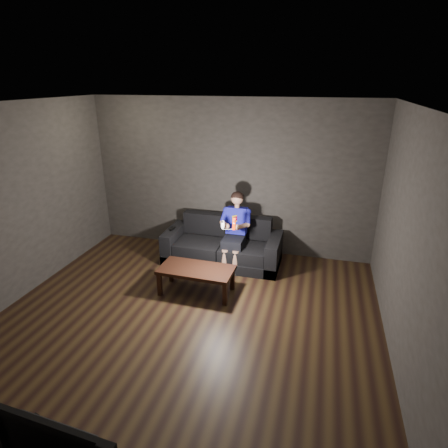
% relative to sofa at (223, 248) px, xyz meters
% --- Properties ---
extents(floor, '(5.00, 5.00, 0.00)m').
position_rel_sofa_xyz_m(floor, '(-0.03, -1.93, -0.25)').
color(floor, black).
rests_on(floor, ground).
extents(back_wall, '(5.00, 0.04, 2.70)m').
position_rel_sofa_xyz_m(back_wall, '(-0.03, 0.57, 1.10)').
color(back_wall, '#332F2C').
rests_on(back_wall, ground).
extents(front_wall, '(5.00, 0.04, 2.70)m').
position_rel_sofa_xyz_m(front_wall, '(-0.03, -4.43, 1.10)').
color(front_wall, '#332F2C').
rests_on(front_wall, ground).
extents(right_wall, '(0.04, 5.00, 2.70)m').
position_rel_sofa_xyz_m(right_wall, '(2.47, -1.93, 1.10)').
color(right_wall, '#332F2C').
rests_on(right_wall, ground).
extents(ceiling, '(5.00, 5.00, 0.02)m').
position_rel_sofa_xyz_m(ceiling, '(-0.03, -1.93, 2.45)').
color(ceiling, white).
rests_on(ceiling, back_wall).
extents(sofa, '(1.96, 0.84, 0.76)m').
position_rel_sofa_xyz_m(sofa, '(0.00, 0.00, 0.00)').
color(sofa, black).
rests_on(sofa, floor).
extents(child, '(0.50, 0.61, 1.23)m').
position_rel_sofa_xyz_m(child, '(0.22, -0.04, 0.46)').
color(child, black).
rests_on(child, sofa).
extents(wii_remote_red, '(0.05, 0.07, 0.19)m').
position_rel_sofa_xyz_m(wii_remote_red, '(0.32, -0.51, 0.68)').
color(wii_remote_red, red).
rests_on(wii_remote_red, child).
extents(nunchuk_white, '(0.07, 0.10, 0.15)m').
position_rel_sofa_xyz_m(nunchuk_white, '(0.14, -0.51, 0.64)').
color(nunchuk_white, white).
rests_on(nunchuk_white, child).
extents(wii_remote_black, '(0.06, 0.16, 0.03)m').
position_rel_sofa_xyz_m(wii_remote_black, '(-0.88, -0.07, 0.30)').
color(wii_remote_black, black).
rests_on(wii_remote_black, sofa).
extents(coffee_table, '(1.10, 0.57, 0.39)m').
position_rel_sofa_xyz_m(coffee_table, '(-0.11, -1.07, 0.09)').
color(coffee_table, black).
rests_on(coffee_table, floor).
extents(tv, '(1.00, 0.20, 0.57)m').
position_rel_sofa_xyz_m(tv, '(0.06, -4.20, 0.50)').
color(tv, black).
rests_on(tv, media_console).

